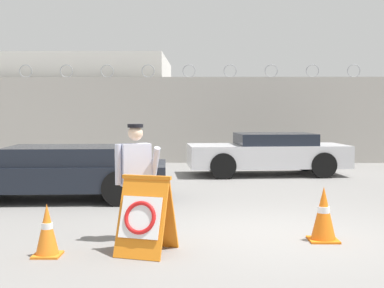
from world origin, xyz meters
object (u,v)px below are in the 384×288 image
traffic_cone_mid (324,214)px  security_guard (136,176)px  parked_car_rear_sedan (268,153)px  traffic_cone_near (47,230)px  barricade_sign (145,215)px  parked_car_front_coupe (55,172)px

traffic_cone_mid → security_guard: bearing=179.7°
parked_car_rear_sedan → traffic_cone_near: bearing=60.1°
barricade_sign → security_guard: 0.86m
parked_car_rear_sedan → barricade_sign: bearing=67.0°
barricade_sign → traffic_cone_mid: 2.60m
security_guard → parked_car_rear_sedan: security_guard is taller
barricade_sign → traffic_cone_near: (-1.25, -0.14, -0.17)m
barricade_sign → parked_car_rear_sedan: size_ratio=0.22×
barricade_sign → traffic_cone_mid: barricade_sign is taller
security_guard → parked_car_front_coupe: bearing=98.2°
parked_car_front_coupe → parked_car_rear_sedan: parked_car_rear_sedan is taller
barricade_sign → parked_car_front_coupe: size_ratio=0.21×
security_guard → parked_car_front_coupe: (-2.12, 3.50, -0.34)m
security_guard → parked_car_rear_sedan: 8.41m
barricade_sign → traffic_cone_mid: (2.50, 0.71, -0.12)m
security_guard → traffic_cone_near: security_guard is taller
traffic_cone_near → parked_car_front_coupe: 4.50m
parked_car_front_coupe → traffic_cone_mid: bearing=140.3°
barricade_sign → security_guard: bearing=122.6°
traffic_cone_near → barricade_sign: bearing=6.5°
barricade_sign → traffic_cone_mid: bearing=32.5°
security_guard → parked_car_front_coupe: security_guard is taller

